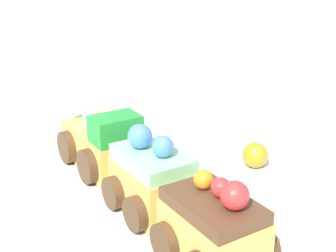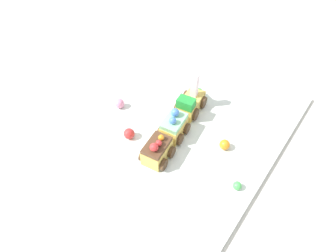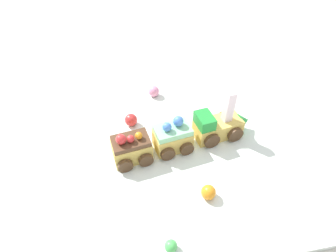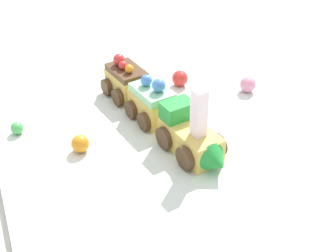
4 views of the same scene
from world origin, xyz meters
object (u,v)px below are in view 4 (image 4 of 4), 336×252
Objects in this scene: gumball_red at (180,78)px; gumball_orange at (80,144)px; cake_car_chocolate at (126,82)px; gumball_green at (17,128)px; cake_train_locomotive at (193,139)px; gumball_pink at (248,84)px; cake_car_mint at (153,103)px.

gumball_orange is at bearing -60.51° from gumball_red.
gumball_green is at bearing -87.02° from cake_car_chocolate.
cake_train_locomotive reaches higher than gumball_green.
gumball_green is (0.04, -0.20, -0.02)m from cake_car_chocolate.
gumball_pink and gumball_red have the same top height.
cake_train_locomotive is at bearing 56.21° from gumball_green.
gumball_pink is at bearing 56.77° from gumball_red.
gumball_red is at bearing 151.27° from cake_train_locomotive.
gumball_orange is at bearing -80.19° from gumball_pink.
gumball_orange is (0.13, -0.12, -0.01)m from cake_car_chocolate.
cake_train_locomotive is 5.00× the size of gumball_orange.
cake_train_locomotive is 0.17m from gumball_orange.
gumball_orange is at bearing -82.72° from cake_car_mint.
cake_car_chocolate is at bearing -179.85° from cake_car_mint.
gumball_red is at bearing 97.58° from gumball_green.
cake_car_mint is 0.22m from gumball_green.
gumball_green is (-0.15, -0.23, -0.02)m from cake_train_locomotive.
gumball_green is at bearing -93.99° from gumball_pink.
cake_car_mint is 0.19m from gumball_pink.
cake_train_locomotive is 6.74× the size of gumball_green.
cake_train_locomotive is at bearing -0.06° from cake_car_mint.
cake_car_mint is 1.00× the size of cake_car_chocolate.
cake_car_chocolate is 2.85× the size of gumball_red.
cake_car_mint is 4.14× the size of gumball_green.
gumball_orange is 0.94× the size of gumball_pink.
cake_car_mint is 0.09m from cake_car_chocolate.
cake_train_locomotive is at bearing -53.17° from gumball_pink.
gumball_orange is (0.04, -0.13, -0.02)m from cake_car_mint.
gumball_pink is at bearing 99.81° from gumball_orange.
cake_car_mint reaches higher than gumball_pink.
cake_car_chocolate is at bearing -109.61° from gumball_pink.
gumball_green is (-0.04, -0.21, -0.02)m from cake_car_mint.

